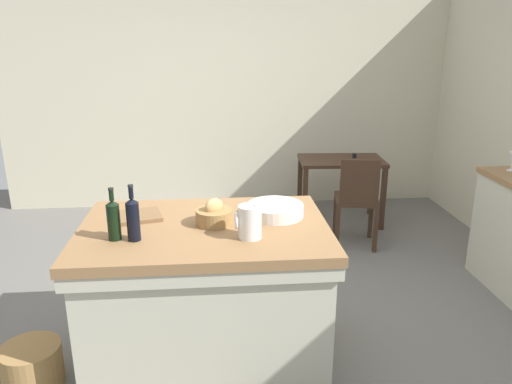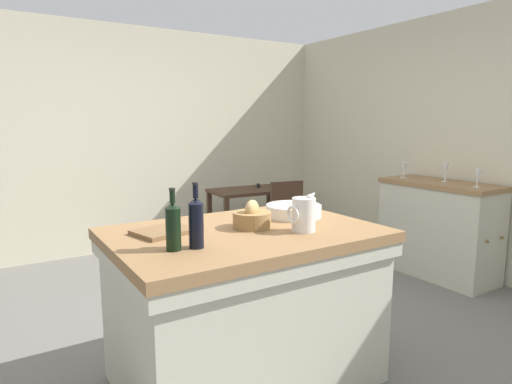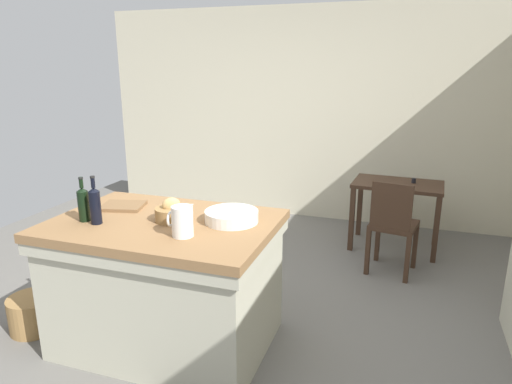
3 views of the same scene
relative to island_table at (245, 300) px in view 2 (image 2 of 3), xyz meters
name	(u,v)px [view 2 (image 2 of 3)]	position (x,y,z in m)	size (l,w,h in m)	color
ground_plane	(242,332)	(0.28, 0.51, -0.49)	(6.76, 6.76, 0.00)	#66635E
wall_back	(130,140)	(0.28, 3.11, 0.81)	(5.32, 0.12, 2.60)	beige
wall_right	(466,143)	(2.88, 0.51, 0.81)	(0.12, 5.20, 2.60)	beige
island_table	(245,300)	(0.00, 0.00, 0.00)	(1.48, 1.02, 0.91)	olive
side_cabinet	(438,229)	(2.54, 0.53, -0.02)	(0.52, 1.15, 0.94)	olive
writing_desk	(249,199)	(1.44, 2.31, 0.12)	(0.93, 0.61, 0.77)	#3D281C
wooden_chair	(282,218)	(1.43, 1.64, 0.01)	(0.47, 0.47, 0.91)	#3D281C
pitcher	(303,214)	(0.26, -0.20, 0.52)	(0.17, 0.13, 0.23)	silver
wash_bowl	(294,211)	(0.44, 0.13, 0.46)	(0.35, 0.35, 0.08)	silver
bread_basket	(252,218)	(0.06, 0.02, 0.48)	(0.22, 0.22, 0.16)	olive
cutting_board	(163,231)	(-0.42, 0.16, 0.43)	(0.29, 0.23, 0.02)	brown
wine_bottle_dark	(196,222)	(-0.38, -0.18, 0.55)	(0.07, 0.07, 0.32)	black
wine_bottle_amber	(173,225)	(-0.49, -0.16, 0.54)	(0.07, 0.07, 0.30)	black
wine_glass_far_left	(478,175)	(2.49, 0.14, 0.56)	(0.07, 0.07, 0.16)	white
wine_glass_left	(445,169)	(2.57, 0.52, 0.57)	(0.07, 0.07, 0.18)	white
wine_glass_middle	(404,168)	(2.49, 0.94, 0.55)	(0.07, 0.07, 0.15)	white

